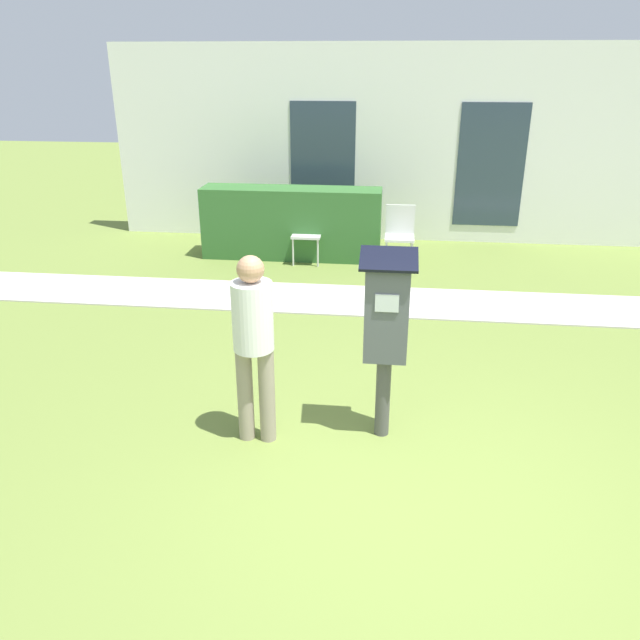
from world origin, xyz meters
name	(u,v)px	position (x,y,z in m)	size (l,w,h in m)	color
ground_plane	(405,495)	(0.00, 0.00, 0.00)	(40.00, 40.00, 0.00)	olive
sidewalk	(402,302)	(0.00, 3.91, 0.01)	(12.00, 1.10, 0.02)	beige
building_facade	(406,145)	(0.00, 7.16, 1.60)	(10.00, 0.26, 3.20)	white
parking_meter	(386,322)	(-0.19, 0.80, 1.02)	(0.44, 0.31, 1.59)	#4C4C4C
person_standing	(253,336)	(-1.22, 0.61, 0.93)	(0.32, 0.32, 1.58)	gray
outdoor_chair_left	(308,228)	(-1.47, 5.61, 0.53)	(0.44, 0.44, 0.90)	silver
outdoor_chair_middle	(400,230)	(-0.06, 5.61, 0.53)	(0.44, 0.44, 0.90)	silver
hedge_row	(292,223)	(-1.75, 5.79, 0.55)	(2.79, 0.60, 1.10)	#33662D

